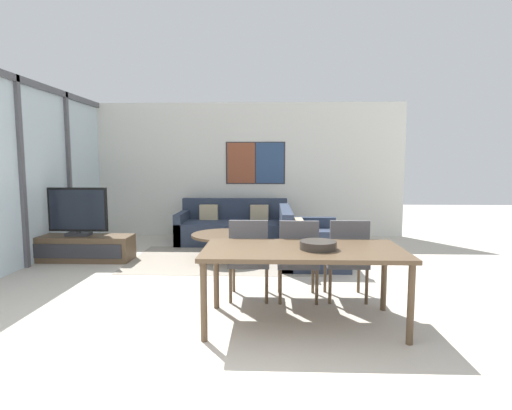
# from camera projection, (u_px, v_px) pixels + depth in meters

# --- Properties ---
(ground_plane) EXTENTS (24.00, 24.00, 0.00)m
(ground_plane) POSITION_uv_depth(u_px,v_px,m) (183.00, 361.00, 3.13)
(ground_plane) COLOR beige
(wall_back) EXTENTS (6.94, 0.09, 2.80)m
(wall_back) POSITION_uv_depth(u_px,v_px,m) (238.00, 170.00, 8.42)
(wall_back) COLOR silver
(wall_back) RESTS_ON ground_plane
(window_wall_left) EXTENTS (0.07, 5.48, 2.80)m
(window_wall_left) POSITION_uv_depth(u_px,v_px,m) (19.00, 164.00, 5.79)
(window_wall_left) COLOR silver
(window_wall_left) RESTS_ON ground_plane
(area_rug) EXTENTS (2.99, 1.90, 0.01)m
(area_rug) POSITION_uv_depth(u_px,v_px,m) (225.00, 259.00, 6.44)
(area_rug) COLOR gray
(area_rug) RESTS_ON ground_plane
(tv_console) EXTENTS (1.67, 0.49, 0.40)m
(tv_console) POSITION_uv_depth(u_px,v_px,m) (79.00, 248.00, 6.36)
(tv_console) COLOR brown
(tv_console) RESTS_ON ground_plane
(television) EXTENTS (0.94, 0.20, 0.77)m
(television) POSITION_uv_depth(u_px,v_px,m) (78.00, 212.00, 6.30)
(television) COLOR #2D2D33
(television) RESTS_ON tv_console
(sofa_main) EXTENTS (2.12, 0.98, 0.84)m
(sofa_main) POSITION_uv_depth(u_px,v_px,m) (233.00, 228.00, 7.85)
(sofa_main) COLOR #2D384C
(sofa_main) RESTS_ON ground_plane
(sofa_side) EXTENTS (0.98, 1.61, 0.84)m
(sofa_side) POSITION_uv_depth(u_px,v_px,m) (306.00, 244.00, 6.33)
(sofa_side) COLOR #2D384C
(sofa_side) RESTS_ON ground_plane
(coffee_table) EXTENTS (1.08, 1.08, 0.42)m
(coffee_table) POSITION_uv_depth(u_px,v_px,m) (225.00, 240.00, 6.40)
(coffee_table) COLOR brown
(coffee_table) RESTS_ON ground_plane
(dining_table) EXTENTS (1.89, 0.92, 0.75)m
(dining_table) POSITION_uv_depth(u_px,v_px,m) (303.00, 255.00, 3.79)
(dining_table) COLOR brown
(dining_table) RESTS_ON ground_plane
(dining_chair_left) EXTENTS (0.46, 0.46, 0.93)m
(dining_chair_left) POSITION_uv_depth(u_px,v_px,m) (249.00, 255.00, 4.49)
(dining_chair_left) COLOR #4C4C51
(dining_chair_left) RESTS_ON ground_plane
(dining_chair_centre) EXTENTS (0.46, 0.46, 0.93)m
(dining_chair_centre) POSITION_uv_depth(u_px,v_px,m) (298.00, 256.00, 4.45)
(dining_chair_centre) COLOR #4C4C51
(dining_chair_centre) RESTS_ON ground_plane
(dining_chair_right) EXTENTS (0.46, 0.46, 0.93)m
(dining_chair_right) POSITION_uv_depth(u_px,v_px,m) (347.00, 256.00, 4.47)
(dining_chair_right) COLOR #4C4C51
(dining_chair_right) RESTS_ON ground_plane
(fruit_bowl) EXTENTS (0.34, 0.34, 0.08)m
(fruit_bowl) POSITION_uv_depth(u_px,v_px,m) (318.00, 245.00, 3.73)
(fruit_bowl) COLOR #332D28
(fruit_bowl) RESTS_ON dining_table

